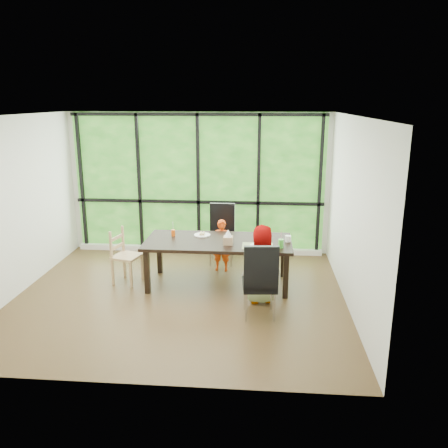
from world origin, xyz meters
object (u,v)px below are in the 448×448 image
(orange_cup, at_px, (173,233))
(white_mug, at_px, (288,239))
(dining_table, at_px, (218,263))
(plate_near, at_px, (257,245))
(chair_end_beech, at_px, (127,256))
(green_cup, at_px, (281,243))
(child_toddler, at_px, (222,245))
(child_older, at_px, (261,264))
(plate_far, at_px, (202,235))
(chair_interior_leather, at_px, (260,279))
(tissue_box, at_px, (228,240))
(chair_window_leather, at_px, (221,235))

(orange_cup, xyz_separation_m, white_mug, (1.86, -0.16, -0.00))
(dining_table, distance_m, plate_near, 0.76)
(dining_table, xyz_separation_m, chair_end_beech, (-1.49, -0.03, 0.08))
(chair_end_beech, relative_size, green_cup, 6.81)
(chair_end_beech, bearing_deg, child_toddler, -50.63)
(child_older, xyz_separation_m, plate_far, (-0.98, 0.85, 0.17))
(plate_far, distance_m, white_mug, 1.41)
(plate_near, relative_size, orange_cup, 2.03)
(orange_cup, bearing_deg, plate_far, 7.44)
(dining_table, xyz_separation_m, orange_cup, (-0.76, 0.19, 0.43))
(dining_table, relative_size, child_toddler, 2.54)
(chair_interior_leather, height_order, green_cup, chair_interior_leather)
(green_cup, relative_size, tissue_box, 0.91)
(plate_near, bearing_deg, tissue_box, 176.07)
(white_mug, bearing_deg, chair_interior_leather, -111.45)
(plate_far, relative_size, plate_near, 1.27)
(tissue_box, bearing_deg, orange_cup, 158.14)
(plate_near, height_order, tissue_box, tissue_box)
(child_toddler, xyz_separation_m, orange_cup, (-0.76, -0.46, 0.35))
(chair_interior_leather, bearing_deg, orange_cup, -46.35)
(chair_end_beech, relative_size, plate_far, 3.32)
(chair_window_leather, xyz_separation_m, green_cup, (1.02, -1.32, 0.28))
(child_older, bearing_deg, chair_interior_leather, 76.99)
(chair_interior_leather, bearing_deg, chair_end_beech, -30.64)
(plate_far, distance_m, plate_near, 1.02)
(orange_cup, bearing_deg, child_older, -28.71)
(dining_table, height_order, green_cup, green_cup)
(chair_window_leather, bearing_deg, plate_far, -108.08)
(child_toddler, bearing_deg, dining_table, -85.38)
(dining_table, relative_size, tissue_box, 15.94)
(chair_window_leather, relative_size, green_cup, 8.18)
(chair_end_beech, bearing_deg, green_cup, -81.02)
(white_mug, bearing_deg, child_toddler, 150.68)
(plate_far, bearing_deg, chair_end_beech, -166.74)
(chair_interior_leather, bearing_deg, child_toddler, -73.75)
(child_toddler, bearing_deg, white_mug, -24.70)
(chair_window_leather, height_order, orange_cup, chair_window_leather)
(dining_table, xyz_separation_m, plate_near, (0.62, -0.22, 0.38))
(dining_table, height_order, child_toddler, child_toddler)
(child_older, xyz_separation_m, plate_near, (-0.07, 0.39, 0.17))
(child_toddler, xyz_separation_m, tissue_box, (0.17, -0.83, 0.36))
(plate_far, distance_m, tissue_box, 0.64)
(child_older, distance_m, plate_far, 1.31)
(dining_table, xyz_separation_m, white_mug, (1.10, 0.03, 0.42))
(white_mug, xyz_separation_m, tissue_box, (-0.93, -0.22, 0.01))
(plate_far, distance_m, green_cup, 1.38)
(child_toddler, bearing_deg, chair_end_beech, -150.85)
(dining_table, relative_size, chair_end_beech, 2.58)
(child_older, height_order, tissue_box, child_older)
(orange_cup, relative_size, tissue_box, 0.72)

